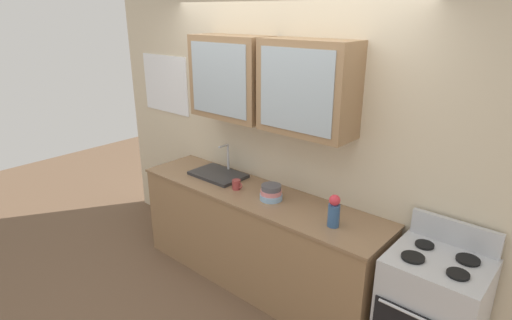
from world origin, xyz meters
TOP-DOWN VIEW (x-y plane):
  - ground_plane at (0.00, 0.00)m, footprint 10.00×10.00m
  - back_wall_unit at (-0.01, 0.30)m, footprint 4.49×0.43m
  - counter at (0.00, 0.00)m, footprint 2.45×0.60m
  - stove_range at (1.58, -0.00)m, footprint 0.61×0.59m
  - sink_faucet at (-0.54, 0.07)m, footprint 0.52×0.35m
  - bowl_stack at (0.18, -0.01)m, footprint 0.19×0.19m
  - vase at (0.82, -0.07)m, footprint 0.09×0.09m
  - cup_near_sink at (-0.18, -0.05)m, footprint 0.11×0.08m

SIDE VIEW (x-z plane):
  - ground_plane at x=0.00m, z-range 0.00..0.00m
  - counter at x=0.00m, z-range 0.00..0.91m
  - stove_range at x=1.58m, z-range -0.08..1.01m
  - sink_faucet at x=-0.54m, z-range 0.78..1.08m
  - cup_near_sink at x=-0.18m, z-range 0.91..1.00m
  - bowl_stack at x=0.18m, z-range 0.91..1.04m
  - vase at x=0.82m, z-range 0.91..1.16m
  - back_wall_unit at x=-0.01m, z-range 0.12..2.82m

